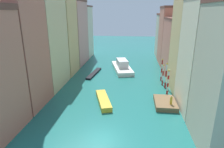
# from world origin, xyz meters

# --- Properties ---
(ground_plane) EXTENTS (154.00, 154.00, 0.00)m
(ground_plane) POSITION_xyz_m (0.00, 24.50, 0.00)
(ground_plane) COLOR #1E6B66
(building_left_1) EXTENTS (8.05, 7.56, 22.32)m
(building_left_1) POSITION_xyz_m (-14.71, 7.46, 11.18)
(building_left_1) COLOR #C6705B
(building_left_1) RESTS_ON ground
(building_left_2) EXTENTS (8.05, 9.67, 18.27)m
(building_left_2) POSITION_xyz_m (-14.71, 16.09, 9.15)
(building_left_2) COLOR beige
(building_left_2) RESTS_ON ground
(building_left_3) EXTENTS (8.05, 7.46, 20.72)m
(building_left_3) POSITION_xyz_m (-14.71, 25.01, 10.37)
(building_left_3) COLOR #DBB77A
(building_left_3) RESTS_ON ground
(building_left_4) EXTENTS (8.05, 10.65, 17.75)m
(building_left_4) POSITION_xyz_m (-14.71, 34.48, 8.89)
(building_left_4) COLOR tan
(building_left_4) RESTS_ON ground
(building_left_5) EXTENTS (8.05, 7.53, 16.37)m
(building_left_5) POSITION_xyz_m (-14.71, 43.58, 8.19)
(building_left_5) COLOR beige
(building_left_5) RESTS_ON ground
(building_right_1) EXTENTS (8.05, 8.54, 16.91)m
(building_right_1) POSITION_xyz_m (14.71, 9.07, 8.47)
(building_right_1) COLOR beige
(building_right_1) RESTS_ON ground
(building_right_2) EXTENTS (8.05, 8.35, 22.11)m
(building_right_2) POSITION_xyz_m (14.71, 17.47, 11.07)
(building_right_2) COLOR #DBB77A
(building_right_2) RESTS_ON ground
(building_right_3) EXTENTS (8.05, 11.27, 13.32)m
(building_right_3) POSITION_xyz_m (14.71, 27.29, 6.67)
(building_right_3) COLOR #C6705B
(building_right_3) RESTS_ON ground
(building_right_4) EXTENTS (8.05, 9.50, 16.05)m
(building_right_4) POSITION_xyz_m (14.71, 37.92, 8.04)
(building_right_4) COLOR #C6705B
(building_right_4) RESTS_ON ground
(building_right_5) EXTENTS (8.05, 8.15, 14.02)m
(building_right_5) POSITION_xyz_m (14.71, 46.71, 7.02)
(building_right_5) COLOR #BCB299
(building_right_5) RESTS_ON ground
(waterfront_dock) EXTENTS (3.38, 5.12, 0.77)m
(waterfront_dock) POSITION_xyz_m (8.77, 9.75, 0.39)
(waterfront_dock) COLOR brown
(waterfront_dock) RESTS_ON ground
(person_on_dock) EXTENTS (0.36, 0.36, 1.48)m
(person_on_dock) POSITION_xyz_m (9.43, 8.60, 1.46)
(person_on_dock) COLOR gold
(person_on_dock) RESTS_ON waterfront_dock
(mooring_pole_0) EXTENTS (0.37, 0.37, 4.75)m
(mooring_pole_0) POSITION_xyz_m (9.76, 14.31, 2.43)
(mooring_pole_0) COLOR red
(mooring_pole_0) RESTS_ON ground
(mooring_pole_1) EXTENTS (0.36, 0.36, 5.19)m
(mooring_pole_1) POSITION_xyz_m (9.84, 17.34, 2.65)
(mooring_pole_1) COLOR red
(mooring_pole_1) RESTS_ON ground
(mooring_pole_2) EXTENTS (0.31, 0.31, 4.39)m
(mooring_pole_2) POSITION_xyz_m (9.51, 19.03, 2.24)
(mooring_pole_2) COLOR red
(mooring_pole_2) RESTS_ON ground
(mooring_pole_3) EXTENTS (0.31, 0.31, 4.94)m
(mooring_pole_3) POSITION_xyz_m (9.56, 21.73, 2.52)
(mooring_pole_3) COLOR red
(mooring_pole_3) RESTS_ON ground
(vaporetto_white) EXTENTS (6.53, 12.16, 2.82)m
(vaporetto_white) POSITION_xyz_m (0.49, 28.90, 0.95)
(vaporetto_white) COLOR white
(vaporetto_white) RESTS_ON ground
(gondola_black) EXTENTS (2.16, 8.90, 0.42)m
(gondola_black) POSITION_xyz_m (-6.08, 24.65, 0.21)
(gondola_black) COLOR black
(gondola_black) RESTS_ON ground
(motorboat_0) EXTENTS (3.82, 7.47, 0.82)m
(motorboat_0) POSITION_xyz_m (-1.43, 9.60, 0.41)
(motorboat_0) COLOR gold
(motorboat_0) RESTS_ON ground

